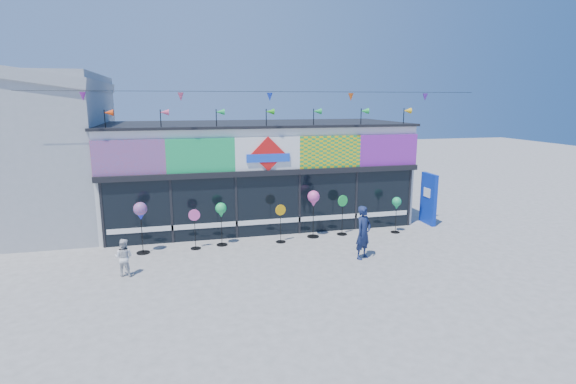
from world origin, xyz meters
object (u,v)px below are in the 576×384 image
object	(u,v)px
spinner_2	(221,211)
spinner_3	(281,222)
blue_sign	(428,199)
spinner_4	(313,200)
spinner_5	(342,214)
spinner_6	(397,204)
spinner_0	(141,213)
spinner_1	(195,228)
adult_man	(363,233)
child	(124,257)

from	to	relation	value
spinner_2	spinner_3	xyz separation A→B (m)	(2.08, -0.18, -0.49)
blue_sign	spinner_4	size ratio (longest dim) A/B	1.19
blue_sign	spinner_3	xyz separation A→B (m)	(-6.45, -0.95, -0.32)
spinner_5	spinner_6	distance (m)	2.13
spinner_5	spinner_0	bearing A→B (deg)	-176.99
spinner_0	spinner_3	distance (m)	4.77
spinner_1	spinner_5	bearing A→B (deg)	3.63
spinner_4	spinner_6	world-z (taller)	spinner_4
blue_sign	spinner_3	distance (m)	6.53
spinner_2	spinner_3	world-z (taller)	spinner_2
adult_man	child	size ratio (longest dim) A/B	1.56
spinner_1	spinner_5	world-z (taller)	spinner_5
spinner_1	spinner_6	size ratio (longest dim) A/B	0.99
spinner_1	spinner_3	bearing A→B (deg)	-0.01
spinner_5	child	distance (m)	7.93
spinner_2	child	world-z (taller)	spinner_2
blue_sign	spinner_3	bearing A→B (deg)	-170.88
spinner_0	spinner_6	xyz separation A→B (m)	(9.29, 0.13, -0.28)
spinner_0	adult_man	size ratio (longest dim) A/B	1.01
spinner_0	spinner_1	bearing A→B (deg)	1.02
spinner_0	adult_man	world-z (taller)	spinner_0
spinner_4	child	xyz separation A→B (m)	(-6.43, -2.26, -0.86)
blue_sign	adult_man	bearing A→B (deg)	-142.18
spinner_4	child	bearing A→B (deg)	-160.66
blue_sign	spinner_5	size ratio (longest dim) A/B	1.37
blue_sign	spinner_0	distance (m)	11.22
spinner_5	child	xyz separation A→B (m)	(-7.59, -2.28, -0.25)
spinner_5	spinner_2	bearing A→B (deg)	-177.90
spinner_4	adult_man	xyz separation A→B (m)	(0.87, -2.59, -0.55)
spinner_5	spinner_3	bearing A→B (deg)	-171.99
adult_man	spinner_1	bearing A→B (deg)	125.05
spinner_2	adult_man	bearing A→B (deg)	-29.79
blue_sign	spinner_1	xyz separation A→B (m)	(-9.45, -0.95, -0.32)
spinner_1	spinner_3	xyz separation A→B (m)	(3.00, -0.00, -0.00)
spinner_2	spinner_5	world-z (taller)	spinner_2
spinner_0	spinner_1	xyz separation A→B (m)	(1.72, 0.03, -0.66)
spinner_5	spinner_6	bearing A→B (deg)	-6.89
blue_sign	spinner_5	world-z (taller)	blue_sign
spinner_3	spinner_4	bearing A→B (deg)	13.69
spinner_3	spinner_6	bearing A→B (deg)	1.20
blue_sign	spinner_6	size ratio (longest dim) A/B	1.50
blue_sign	spinner_2	size ratio (longest dim) A/B	1.37
spinner_1	spinner_6	xyz separation A→B (m)	(7.57, 0.09, 0.38)
child	spinner_4	bearing A→B (deg)	-141.68
adult_man	spinner_3	bearing A→B (deg)	102.67
blue_sign	spinner_4	bearing A→B (deg)	-172.26
spinner_1	child	distance (m)	2.87
spinner_6	spinner_3	bearing A→B (deg)	-178.80
adult_man	child	distance (m)	7.32
spinner_5	spinner_6	xyz separation A→B (m)	(2.09, -0.25, 0.31)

